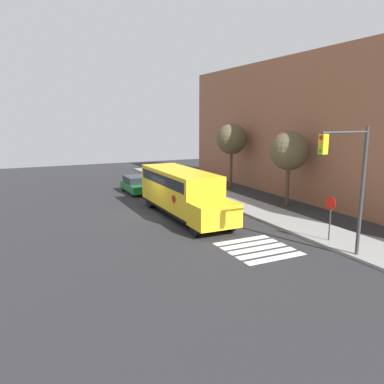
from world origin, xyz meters
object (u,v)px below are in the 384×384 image
(parked_car, at_px, (137,185))
(stop_sign, at_px, (330,213))
(tree_near_sidewalk, at_px, (232,139))
(tree_far_sidewalk, at_px, (289,151))
(school_bus, at_px, (182,190))
(traffic_light, at_px, (350,175))

(parked_car, distance_m, stop_sign, 17.59)
(stop_sign, xyz_separation_m, tree_near_sidewalk, (-15.32, 3.61, 2.82))
(stop_sign, bearing_deg, parked_car, -164.36)
(stop_sign, relative_size, tree_far_sidewalk, 0.45)
(school_bus, xyz_separation_m, parked_car, (-8.79, -0.26, -1.00))
(school_bus, height_order, parked_car, school_bus)
(school_bus, bearing_deg, traffic_light, 18.18)
(parked_car, height_order, tree_far_sidewalk, tree_far_sidewalk)
(tree_near_sidewalk, distance_m, tree_far_sidewalk, 7.79)
(stop_sign, relative_size, tree_near_sidewalk, 0.42)
(school_bus, distance_m, stop_sign, 9.27)
(tree_far_sidewalk, bearing_deg, school_bus, -94.15)
(stop_sign, bearing_deg, traffic_light, -29.23)
(parked_car, xyz_separation_m, stop_sign, (16.91, 4.74, 0.88))
(stop_sign, distance_m, traffic_light, 3.25)
(school_bus, relative_size, traffic_light, 1.60)
(traffic_light, height_order, tree_near_sidewalk, traffic_light)
(school_bus, xyz_separation_m, tree_near_sidewalk, (-7.20, 8.09, 2.70))
(parked_car, height_order, tree_near_sidewalk, tree_near_sidewalk)
(tree_far_sidewalk, bearing_deg, parked_car, -138.45)
(parked_car, relative_size, traffic_light, 0.69)
(stop_sign, relative_size, traffic_light, 0.41)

